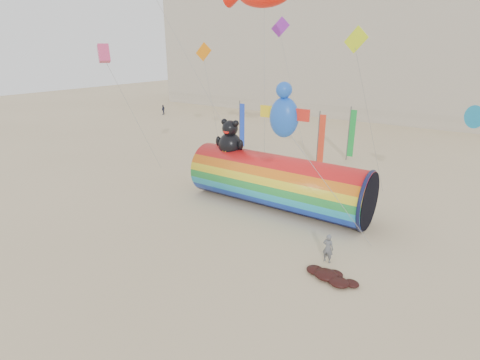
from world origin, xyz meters
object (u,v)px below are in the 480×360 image
Objects in this scene: windsock_assembly at (277,180)px; kite_handler at (328,248)px; hotel_building at (327,48)px; fabric_bundle at (330,276)px.

windsock_assembly reaches higher than kite_handler.
windsock_assembly is at bearing -71.73° from hotel_building.
hotel_building is 38.74× the size of kite_handler.
hotel_building is 53.18m from fabric_bundle.
hotel_building is 44.94m from windsock_assembly.
windsock_assembly reaches higher than fabric_bundle.
hotel_building reaches higher than fabric_bundle.
fabric_bundle is (20.18, -48.14, -10.14)m from hotel_building.
hotel_building is at bearing 108.27° from windsock_assembly.
kite_handler is at bearing -67.40° from hotel_building.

